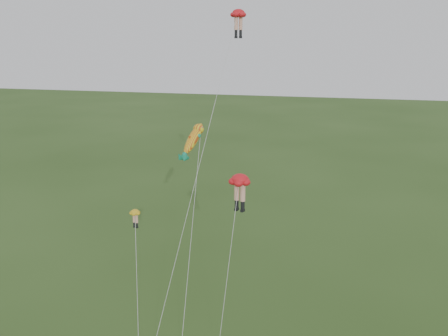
# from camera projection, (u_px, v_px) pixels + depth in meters

# --- Properties ---
(legs_kite_red_high) EXTENTS (4.41, 15.03, 24.31)m
(legs_kite_red_high) POSITION_uv_depth(u_px,v_px,m) (237.00, 21.00, 41.39)
(legs_kite_red_high) COLOR red
(legs_kite_red_high) RESTS_ON ground
(legs_kite_red_mid) EXTENTS (2.03, 4.87, 12.91)m
(legs_kite_red_mid) POSITION_uv_depth(u_px,v_px,m) (240.00, 184.00, 34.91)
(legs_kite_red_mid) COLOR red
(legs_kite_red_mid) RESTS_ON ground
(legs_kite_yellow) EXTENTS (2.64, 5.81, 9.42)m
(legs_kite_yellow) POSITION_uv_depth(u_px,v_px,m) (135.00, 222.00, 37.87)
(legs_kite_yellow) COLOR gold
(legs_kite_yellow) RESTS_ON ground
(fish_kite) EXTENTS (2.26, 9.58, 15.63)m
(fish_kite) POSITION_uv_depth(u_px,v_px,m) (193.00, 140.00, 39.72)
(fish_kite) COLOR yellow
(fish_kite) RESTS_ON ground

